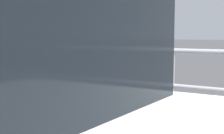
{
  "coord_description": "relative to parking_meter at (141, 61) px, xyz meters",
  "views": [
    {
      "loc": [
        1.78,
        -2.05,
        1.45
      ],
      "look_at": [
        0.02,
        0.66,
        1.12
      ],
      "focal_mm": 53.48,
      "sensor_mm": 36.0,
      "label": 1
    }
  ],
  "objects": [
    {
      "name": "parking_meter",
      "position": [
        0.0,
        0.0,
        0.0
      ],
      "size": [
        0.15,
        0.16,
        1.51
      ],
      "rotation": [
        0.0,
        0.0,
        3.11
      ],
      "color": "slate",
      "rests_on": "sidewalk_curb"
    },
    {
      "name": "pedestrian_at_meter",
      "position": [
        -0.6,
        0.06,
        -0.14
      ],
      "size": [
        0.62,
        0.4,
        1.63
      ],
      "rotation": [
        0.0,
        0.0,
        -0.07
      ],
      "color": "#1E233F",
      "rests_on": "sidewalk_curb"
    },
    {
      "name": "background_railing",
      "position": [
        -0.39,
        1.67,
        -0.27
      ],
      "size": [
        24.06,
        0.06,
        1.1
      ],
      "color": "gray",
      "rests_on": "sidewalk_curb"
    }
  ]
}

